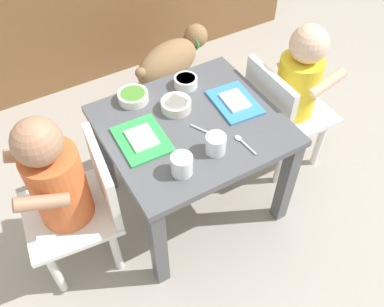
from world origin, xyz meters
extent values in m
plane|color=#9E998E|center=(0.00, 0.00, 0.00)|extent=(7.00, 7.00, 0.00)
cube|color=#515459|center=(0.00, 0.00, 0.42)|extent=(0.57, 0.52, 0.03)
cube|color=#515459|center=(-0.25, -0.23, 0.20)|extent=(0.04, 0.04, 0.40)
cube|color=#515459|center=(0.25, -0.23, 0.20)|extent=(0.04, 0.04, 0.40)
cube|color=#515459|center=(-0.25, 0.23, 0.20)|extent=(0.04, 0.04, 0.40)
cube|color=#515459|center=(0.25, 0.23, 0.20)|extent=(0.04, 0.04, 0.40)
cube|color=white|center=(-0.45, -0.01, 0.26)|extent=(0.31, 0.31, 0.02)
cube|color=white|center=(-0.33, -0.02, 0.38)|extent=(0.05, 0.27, 0.22)
cylinder|color=#D86633|center=(-0.45, -0.01, 0.40)|extent=(0.16, 0.16, 0.26)
sphere|color=#A87A5B|center=(-0.46, -0.01, 0.59)|extent=(0.13, 0.13, 0.13)
cylinder|color=white|center=(-0.54, 0.10, 0.13)|extent=(0.03, 0.03, 0.25)
cylinder|color=white|center=(-0.56, -0.10, 0.13)|extent=(0.03, 0.03, 0.25)
cylinder|color=white|center=(-0.34, 0.08, 0.13)|extent=(0.03, 0.03, 0.25)
cylinder|color=white|center=(-0.37, -0.12, 0.13)|extent=(0.03, 0.03, 0.25)
cylinder|color=#A87A5B|center=(-0.49, 0.09, 0.47)|extent=(0.15, 0.06, 0.09)
cylinder|color=#A87A5B|center=(-0.51, -0.10, 0.47)|extent=(0.15, 0.06, 0.09)
cube|color=white|center=(0.45, 0.01, 0.26)|extent=(0.28, 0.28, 0.02)
cube|color=white|center=(0.33, 0.01, 0.38)|extent=(0.03, 0.27, 0.22)
cylinder|color=yellow|center=(0.45, 0.01, 0.39)|extent=(0.16, 0.16, 0.23)
sphere|color=beige|center=(0.46, 0.01, 0.57)|extent=(0.13, 0.13, 0.13)
cylinder|color=white|center=(0.55, -0.09, 0.13)|extent=(0.03, 0.03, 0.25)
cylinder|color=white|center=(0.56, 0.11, 0.13)|extent=(0.03, 0.03, 0.25)
cylinder|color=white|center=(0.35, -0.09, 0.13)|extent=(0.03, 0.03, 0.25)
cylinder|color=white|center=(0.36, 0.11, 0.13)|extent=(0.03, 0.03, 0.25)
cylinder|color=beige|center=(0.50, -0.08, 0.45)|extent=(0.15, 0.04, 0.09)
cylinder|color=beige|center=(0.50, 0.10, 0.45)|extent=(0.15, 0.04, 0.09)
ellipsoid|color=olive|center=(0.22, 0.61, 0.20)|extent=(0.39, 0.27, 0.19)
sphere|color=olive|center=(0.41, 0.68, 0.25)|extent=(0.12, 0.12, 0.12)
sphere|color=black|center=(0.45, 0.69, 0.24)|extent=(0.05, 0.05, 0.05)
torus|color=green|center=(0.38, 0.67, 0.23)|extent=(0.06, 0.10, 0.10)
sphere|color=olive|center=(0.06, 0.56, 0.24)|extent=(0.05, 0.05, 0.05)
cylinder|color=olive|center=(0.33, 0.59, 0.06)|extent=(0.04, 0.04, 0.12)
cylinder|color=olive|center=(0.30, 0.69, 0.06)|extent=(0.04, 0.04, 0.12)
cylinder|color=olive|center=(0.15, 0.53, 0.06)|extent=(0.04, 0.04, 0.12)
cylinder|color=olive|center=(0.11, 0.63, 0.06)|extent=(0.04, 0.04, 0.12)
cube|color=green|center=(-0.17, 0.01, 0.43)|extent=(0.15, 0.19, 0.01)
cube|color=white|center=(-0.17, 0.01, 0.44)|extent=(0.08, 0.10, 0.01)
cube|color=#388CD8|center=(0.17, 0.01, 0.43)|extent=(0.15, 0.19, 0.01)
cube|color=white|center=(0.17, 0.01, 0.44)|extent=(0.08, 0.11, 0.01)
cylinder|color=white|center=(-0.13, -0.16, 0.46)|extent=(0.06, 0.06, 0.06)
cylinder|color=silver|center=(-0.13, -0.16, 0.45)|extent=(0.06, 0.06, 0.04)
cylinder|color=white|center=(0.00, -0.14, 0.46)|extent=(0.06, 0.06, 0.06)
cylinder|color=silver|center=(0.00, -0.14, 0.44)|extent=(0.05, 0.05, 0.03)
cylinder|color=white|center=(0.08, 0.17, 0.45)|extent=(0.08, 0.08, 0.04)
cylinder|color=#B26633|center=(0.08, 0.17, 0.46)|extent=(0.07, 0.07, 0.01)
cylinder|color=white|center=(-0.12, 0.20, 0.44)|extent=(0.10, 0.10, 0.03)
cylinder|color=#4C8C33|center=(-0.12, 0.20, 0.46)|extent=(0.09, 0.09, 0.01)
cylinder|color=silver|center=(-0.01, 0.08, 0.45)|extent=(0.10, 0.10, 0.03)
cylinder|color=#D84C33|center=(-0.01, 0.08, 0.46)|extent=(0.08, 0.08, 0.01)
cylinder|color=silver|center=(0.01, -0.04, 0.43)|extent=(0.04, 0.07, 0.01)
ellipsoid|color=silver|center=(0.03, -0.09, 0.43)|extent=(0.03, 0.03, 0.01)
cylinder|color=silver|center=(0.09, -0.18, 0.43)|extent=(0.01, 0.08, 0.01)
ellipsoid|color=silver|center=(0.09, -0.13, 0.43)|extent=(0.02, 0.03, 0.01)
camera|label=1|loc=(-0.48, -0.83, 1.36)|focal=38.55mm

